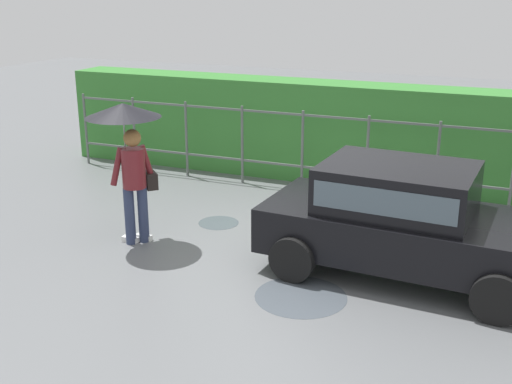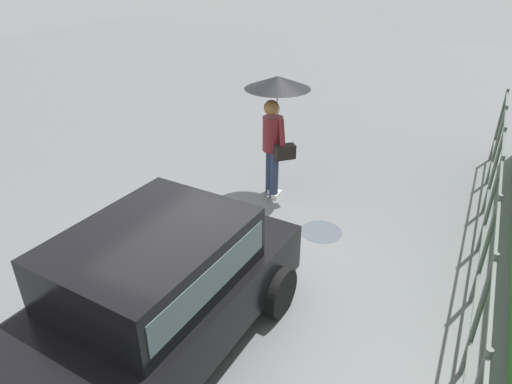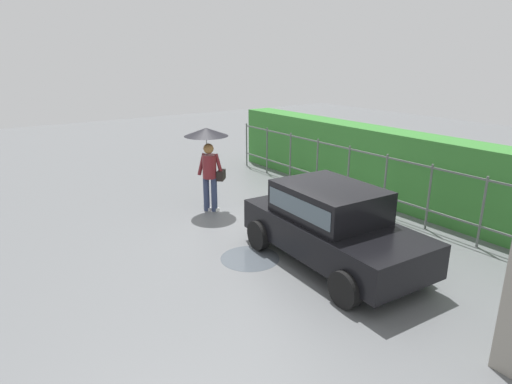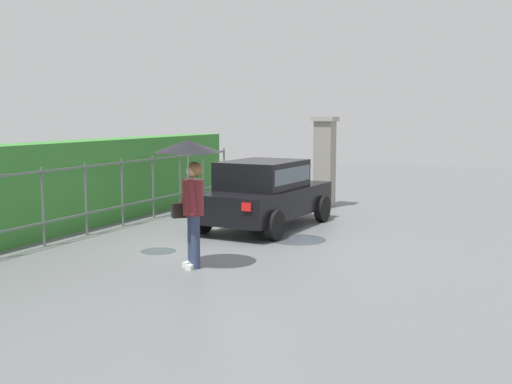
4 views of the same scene
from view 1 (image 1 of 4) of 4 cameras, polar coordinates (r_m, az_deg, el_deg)
name	(u,v)px [view 1 (image 1 of 4)]	position (r m, az deg, el deg)	size (l,w,h in m)	color
ground_plane	(295,256)	(9.13, 3.51, -5.72)	(40.00, 40.00, 0.00)	slate
car	(403,216)	(8.51, 12.93, -2.11)	(3.81, 2.03, 1.48)	black
pedestrian	(128,138)	(9.32, -11.32, 4.73)	(1.08, 1.08, 2.08)	#2D3856
fence_section	(334,150)	(11.64, 6.97, 3.73)	(10.94, 0.05, 1.50)	#59605B
hedge_row	(347,133)	(12.43, 8.12, 5.18)	(11.89, 0.90, 1.90)	#387F33
puddle_near	(301,296)	(8.01, 4.01, -9.26)	(1.14, 1.14, 0.00)	#4C545B
puddle_far	(219,223)	(10.36, -3.35, -2.75)	(0.65, 0.65, 0.00)	#4C545B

